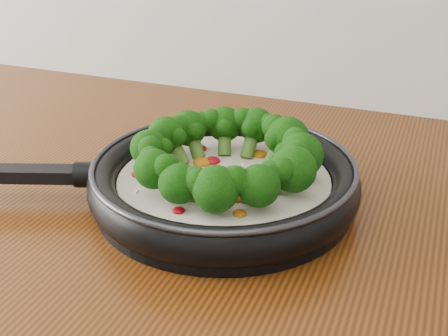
% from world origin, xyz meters
% --- Properties ---
extents(skillet, '(0.58, 0.45, 0.10)m').
position_xyz_m(skillet, '(-0.07, 1.07, 0.94)').
color(skillet, black).
rests_on(skillet, counter).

